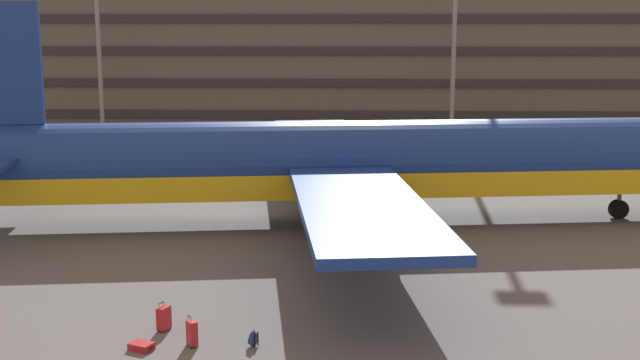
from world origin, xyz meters
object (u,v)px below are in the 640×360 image
object	(u,v)px
airliner	(348,163)
suitcase_upright	(192,333)
suitcase_purple	(164,318)
suitcase_red	(141,346)
backpack_black	(253,339)

from	to	relation	value
airliner	suitcase_upright	distance (m)	15.58
airliner	suitcase_purple	size ratio (longest dim) A/B	44.21
suitcase_red	backpack_black	xyz separation A→B (m)	(3.17, 0.32, 0.13)
suitcase_upright	suitcase_red	bearing A→B (deg)	-168.17
suitcase_upright	suitcase_red	size ratio (longest dim) A/B	1.21
suitcase_upright	backpack_black	distance (m)	1.77
airliner	suitcase_red	distance (m)	16.36
suitcase_upright	airliner	bearing A→B (deg)	73.05
suitcase_upright	backpack_black	xyz separation A→B (m)	(1.76, 0.03, -0.18)
suitcase_upright	backpack_black	world-z (taller)	suitcase_upright
airliner	suitcase_red	world-z (taller)	airliner
suitcase_upright	suitcase_red	world-z (taller)	suitcase_upright
backpack_black	suitcase_red	bearing A→B (deg)	-174.17
suitcase_purple	airliner	bearing A→B (deg)	67.56
airliner	suitcase_upright	world-z (taller)	airliner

